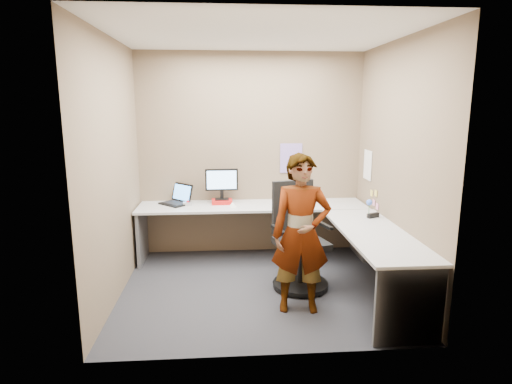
{
  "coord_description": "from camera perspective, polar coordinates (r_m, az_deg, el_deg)",
  "views": [
    {
      "loc": [
        -0.36,
        -4.45,
        2.02
      ],
      "look_at": [
        -0.01,
        0.25,
        1.05
      ],
      "focal_mm": 30.0,
      "sensor_mm": 36.0,
      "label": 1
    }
  ],
  "objects": [
    {
      "name": "trackball_mouse",
      "position": [
        5.62,
        -9.08,
        -1.53
      ],
      "size": [
        0.12,
        0.08,
        0.07
      ],
      "color": "#B7B7BC",
      "rests_on": "desk"
    },
    {
      "name": "sticky_note_d",
      "position": [
        5.58,
        15.15,
        -0.15
      ],
      "size": [
        0.01,
        0.07,
        0.07
      ],
      "primitive_type": "cube",
      "color": "#F2E059",
      "rests_on": "wall_right"
    },
    {
      "name": "wall_right",
      "position": [
        4.87,
        18.23,
        3.13
      ],
      "size": [
        0.0,
        2.7,
        2.7
      ],
      "primitive_type": "plane",
      "rotation": [
        1.57,
        0.0,
        -1.57
      ],
      "color": "brown",
      "rests_on": "ground"
    },
    {
      "name": "flower",
      "position": [
        5.11,
        14.86,
        -1.75
      ],
      "size": [
        0.07,
        0.07,
        0.22
      ],
      "color": "brown",
      "rests_on": "desk"
    },
    {
      "name": "paper_ream",
      "position": [
        5.67,
        -4.56,
        -1.28
      ],
      "size": [
        0.27,
        0.2,
        0.05
      ],
      "primitive_type": "cube",
      "rotation": [
        0.0,
        0.0,
        0.03
      ],
      "color": "red",
      "rests_on": "desk"
    },
    {
      "name": "wall_back",
      "position": [
        5.8,
        -0.71,
        4.99
      ],
      "size": [
        3.0,
        0.0,
        3.0
      ],
      "primitive_type": "plane",
      "rotation": [
        1.57,
        0.0,
        0.0
      ],
      "color": "brown",
      "rests_on": "ground"
    },
    {
      "name": "origami",
      "position": [
        5.49,
        -3.15,
        -1.66
      ],
      "size": [
        0.1,
        0.1,
        0.06
      ],
      "primitive_type": "cone",
      "color": "white",
      "rests_on": "desk"
    },
    {
      "name": "ground",
      "position": [
        4.9,
        0.3,
        -12.71
      ],
      "size": [
        3.0,
        3.0,
        0.0
      ],
      "primitive_type": "plane",
      "color": "black",
      "rests_on": "ground"
    },
    {
      "name": "sticky_note_a",
      "position": [
        5.44,
        15.69,
        -0.16
      ],
      "size": [
        0.01,
        0.07,
        0.07
      ],
      "primitive_type": "cube",
      "color": "#F2E059",
      "rests_on": "wall_right"
    },
    {
      "name": "desk",
      "position": [
        5.11,
        4.87,
        -4.7
      ],
      "size": [
        2.98,
        2.58,
        0.73
      ],
      "color": "silver",
      "rests_on": "ground"
    },
    {
      "name": "calendar_white",
      "position": [
        5.71,
        14.67,
        3.5
      ],
      "size": [
        0.01,
        0.28,
        0.38
      ],
      "primitive_type": "cube",
      "color": "white",
      "rests_on": "wall_right"
    },
    {
      "name": "person",
      "position": [
        4.19,
        6.02,
        -5.6
      ],
      "size": [
        0.6,
        0.42,
        1.57
      ],
      "primitive_type": "imported",
      "rotation": [
        0.0,
        0.0,
        -0.07
      ],
      "color": "#999399",
      "rests_on": "ground"
    },
    {
      "name": "laptop",
      "position": [
        5.73,
        -10.35,
        -0.89
      ],
      "size": [
        0.47,
        0.47,
        0.26
      ],
      "rotation": [
        0.0,
        0.0,
        -0.78
      ],
      "color": "black",
      "rests_on": "desk"
    },
    {
      "name": "sticky_note_c",
      "position": [
        5.41,
        15.85,
        -1.87
      ],
      "size": [
        0.01,
        0.07,
        0.07
      ],
      "primitive_type": "cube",
      "color": "pink",
      "rests_on": "wall_right"
    },
    {
      "name": "office_chair",
      "position": [
        4.83,
        5.67,
        -7.09
      ],
      "size": [
        0.66,
        0.64,
        1.16
      ],
      "rotation": [
        0.0,
        0.0,
        0.28
      ],
      "color": "black",
      "rests_on": "ground"
    },
    {
      "name": "ceiling",
      "position": [
        4.52,
        0.34,
        20.28
      ],
      "size": [
        3.0,
        3.0,
        0.0
      ],
      "primitive_type": "plane",
      "rotation": [
        3.14,
        0.0,
        0.0
      ],
      "color": "white",
      "rests_on": "wall_back"
    },
    {
      "name": "stapler",
      "position": [
        5.14,
        15.37,
        -3.03
      ],
      "size": [
        0.15,
        0.1,
        0.05
      ],
      "primitive_type": "cube",
      "rotation": [
        0.0,
        0.0,
        0.43
      ],
      "color": "black",
      "rests_on": "desk"
    },
    {
      "name": "sticky_note_b",
      "position": [
        5.51,
        15.44,
        -1.38
      ],
      "size": [
        0.01,
        0.07,
        0.07
      ],
      "primitive_type": "cube",
      "color": "pink",
      "rests_on": "wall_right"
    },
    {
      "name": "calendar_purple",
      "position": [
        5.86,
        4.7,
        4.52
      ],
      "size": [
        0.3,
        0.01,
        0.4
      ],
      "primitive_type": "cube",
      "color": "#846BB7",
      "rests_on": "wall_back"
    },
    {
      "name": "wall_left",
      "position": [
        4.64,
        -18.48,
        2.73
      ],
      "size": [
        0.0,
        2.7,
        2.7
      ],
      "primitive_type": "plane",
      "rotation": [
        1.57,
        0.0,
        1.57
      ],
      "color": "brown",
      "rests_on": "ground"
    },
    {
      "name": "monitor",
      "position": [
        5.63,
        -4.6,
        1.41
      ],
      "size": [
        0.43,
        0.13,
        0.41
      ],
      "rotation": [
        0.0,
        0.0,
        0.03
      ],
      "color": "black",
      "rests_on": "paper_ream"
    }
  ]
}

